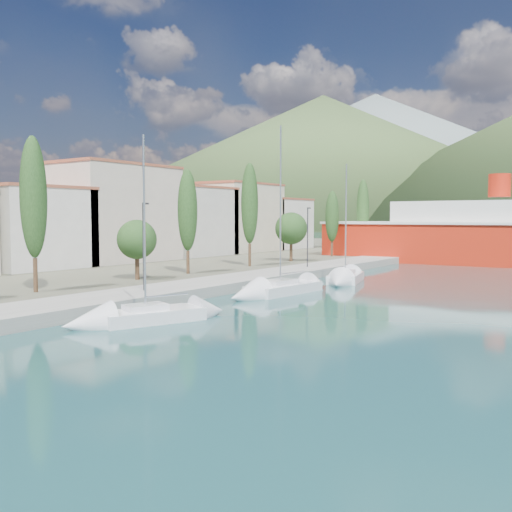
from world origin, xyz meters
The scene contains 8 objects.
quay centered at (-9.00, 26.00, 0.40)m, with size 5.00×88.00×0.80m, color gray.
land_strip centered at (-47.00, 36.00, 0.35)m, with size 70.00×148.00×0.70m, color #565644.
town_buildings centered at (-32.00, 36.91, 5.57)m, with size 9.20×69.20×11.30m.
tree_row centered at (-15.03, 32.27, 5.83)m, with size 3.77×63.00×10.87m.
lamp_posts centered at (-9.00, 14.34, 4.08)m, with size 0.15×43.39×6.06m.
sailboat_near centered at (-3.77, 6.42, 0.30)m, with size 5.01×8.16×11.27m.
sailboat_mid centered at (-3.56, 20.30, 0.33)m, with size 3.34×9.70×13.70m.
sailboat_far centered at (-2.43, 30.84, 0.32)m, with size 4.62×8.28×11.60m.
Camera 1 is at (19.69, -14.42, 5.84)m, focal length 40.00 mm.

